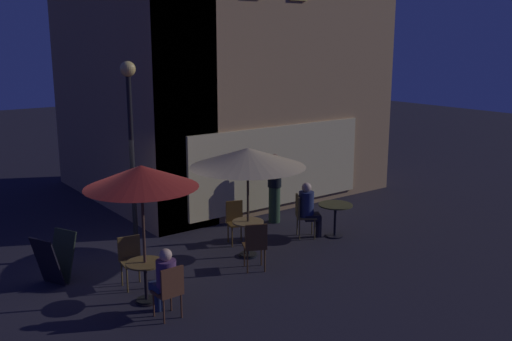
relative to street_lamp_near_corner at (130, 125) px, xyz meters
name	(u,v)px	position (x,y,z in m)	size (l,w,h in m)	color
ground_plane	(126,275)	(-0.62, -0.80, -2.80)	(60.00, 60.00, 0.00)	black
cafe_building	(202,62)	(3.42, 2.77, 1.09)	(7.87, 6.91, 7.78)	tan
street_lamp_near_corner	(130,125)	(0.00, 0.00, 0.00)	(0.31, 0.31, 4.07)	black
menu_sandwich_board	(55,258)	(-1.82, -0.38, -2.31)	(0.83, 0.78, 0.95)	black
cafe_table_0	(248,232)	(1.89, -1.43, -2.26)	(0.66, 0.66, 0.78)	black
cafe_table_1	(146,274)	(-0.83, -2.15, -2.28)	(0.67, 0.67, 0.74)	black
cafe_table_2	(335,212)	(4.25, -1.60, -2.21)	(0.79, 0.79, 0.78)	black
patio_umbrella_0	(248,158)	(1.89, -1.43, -0.67)	(2.39, 2.39, 2.33)	black
patio_umbrella_1	(141,177)	(-0.83, -2.15, -0.55)	(1.92, 1.92, 2.45)	black
cafe_chair_0	(255,243)	(1.53, -2.17, -2.20)	(0.58, 0.58, 1.00)	brown
cafe_chair_1	(235,218)	(2.15, -0.58, -2.22)	(0.48, 0.48, 0.96)	brown
cafe_chair_2	(131,256)	(-0.73, -1.35, -2.22)	(0.47, 0.47, 0.94)	brown
cafe_chair_3	(170,288)	(-0.79, -2.96, -2.25)	(0.43, 0.43, 0.92)	brown
cafe_chair_4	(302,212)	(3.59, -1.19, -2.19)	(0.60, 0.60, 1.01)	brown
patron_seated_0	(165,278)	(-0.80, -2.81, -2.12)	(0.35, 0.54, 1.19)	navy
patron_seated_1	(308,207)	(3.72, -1.27, -2.06)	(0.54, 0.49, 1.30)	black
patron_standing_2	(275,188)	(3.80, 0.09, -1.91)	(0.34, 0.34, 1.75)	#2D472E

